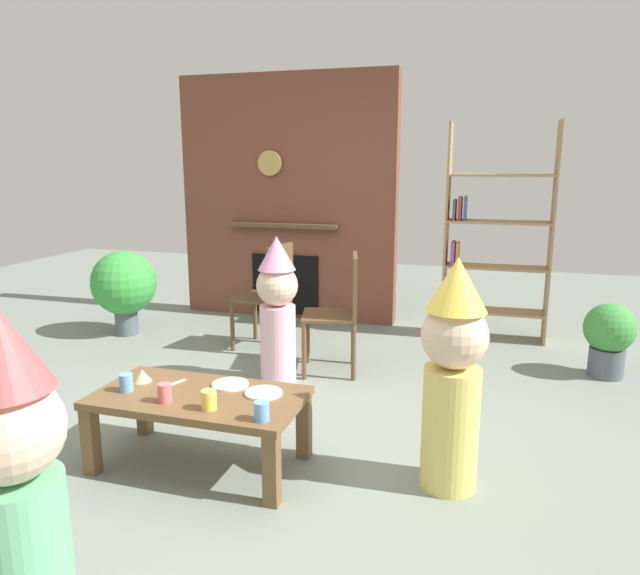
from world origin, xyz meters
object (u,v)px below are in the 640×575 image
Objects in this scene: child_with_cone_hat at (15,481)px; dining_chair_middle at (342,306)px; paper_cup_near_right at (262,411)px; dining_chair_left at (271,290)px; paper_cup_near_left at (126,383)px; potted_plant_tall at (609,336)px; paper_plate_rear at (230,384)px; paper_cup_far_left at (209,400)px; child_in_pink at (453,369)px; child_by_the_chairs at (277,307)px; potted_plant_short at (124,285)px; bookshelf at (489,243)px; paper_cup_center at (165,393)px; coffee_table at (199,406)px; birthday_cake_slice at (142,376)px; paper_plate_front at (263,393)px.

dining_chair_middle is at bearing -8.86° from child_with_cone_hat.
dining_chair_left is at bearing 110.51° from paper_cup_near_right.
child_with_cone_hat reaches higher than dining_chair_left.
potted_plant_tall is at bearing 38.64° from paper_cup_near_left.
potted_plant_tall is (2.62, 0.11, -0.20)m from dining_chair_left.
paper_plate_rear is at bearing -138.87° from potted_plant_tall.
child_in_pink is at bearing 16.20° from paper_cup_far_left.
potted_plant_short is at bearing -113.49° from child_by_the_chairs.
potted_plant_short is at bearing -164.68° from bookshelf.
paper_plate_rear is (0.22, 0.29, -0.04)m from paper_cup_center.
child_with_cone_hat is at bearing -107.75° from bookshelf.
bookshelf reaches higher than paper_cup_center.
coffee_table is 11.63× the size of paper_cup_near_left.
paper_cup_near_right is 0.16× the size of potted_plant_tall.
child_by_the_chairs is at bearing -160.52° from potted_plant_tall.
paper_cup_center is (-0.11, -0.14, 0.11)m from coffee_table.
child_in_pink is (0.83, 0.37, 0.16)m from paper_cup_near_right.
paper_plate_rear is 2.86m from potted_plant_tall.
potted_plant_tall is at bearing -40.97° from bookshelf.
child_with_cone_hat is at bearing 0.81° from child_by_the_chairs.
potted_plant_tall is at bearing 41.13° from paper_plate_rear.
child_in_pink reaches higher than potted_plant_tall.
birthday_cake_slice is 1.21m from child_by_the_chairs.
potted_plant_short reaches higher than potted_plant_tall.
child_by_the_chairs is at bearing -131.45° from bookshelf.
dining_chair_middle is at bearing 64.01° from birthday_cake_slice.
paper_cup_far_left reaches higher than paper_plate_rear.
child_with_cone_hat is at bearing -91.53° from paper_plate_rear.
child_with_cone_hat is at bearing -71.38° from birthday_cake_slice.
dining_chair_middle is 1.97m from potted_plant_tall.
paper_plate_front is at bearing 17.13° from coffee_table.
paper_cup_center is at bearing 4.93° from child_in_pink.
bookshelf reaches higher than dining_chair_middle.
bookshelf is 19.84× the size of paper_cup_far_left.
paper_cup_far_left is at bearing -83.35° from paper_plate_rear.
birthday_cake_slice is 0.09× the size of child_in_pink.
child_with_cone_hat is (-0.36, -1.05, 0.18)m from paper_cup_near_right.
paper_cup_far_left is at bearing -47.14° from potted_plant_short.
child_in_pink reaches higher than paper_cup_far_left.
dining_chair_middle is (0.35, 1.57, 0.18)m from coffee_table.
child_with_cone_hat is at bearing -80.86° from paper_cup_center.
child_in_pink reaches higher than paper_plate_rear.
paper_cup_near_right is (0.81, -0.12, -0.00)m from paper_cup_near_left.
coffee_table is at bearing 50.96° from paper_cup_center.
child_in_pink is at bearing -30.02° from potted_plant_short.
paper_cup_near_right is at bearing -8.02° from paper_cup_far_left.
paper_cup_far_left reaches higher than paper_cup_near_right.
paper_plate_front is 2.74m from potted_plant_tall.
child_by_the_chairs is at bearing 124.01° from dining_chair_left.
child_by_the_chairs is 0.77m from dining_chair_left.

